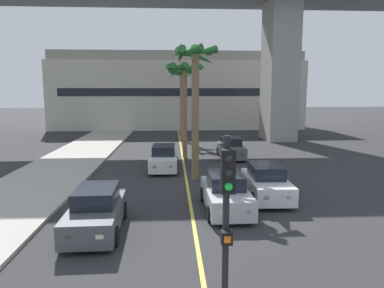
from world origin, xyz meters
TOP-DOWN VIEW (x-y plane):
  - sidewalk_left at (-8.00, 16.00)m, footprint 4.80×80.00m
  - lane_stripe_center at (0.00, 24.00)m, footprint 0.14×56.00m
  - pier_building_backdrop at (0.00, 48.66)m, footprint 33.00×8.04m
  - car_queue_front at (3.60, 16.04)m, footprint 1.93×4.15m
  - car_queue_second at (-3.51, 12.51)m, footprint 1.91×4.14m
  - car_queue_third at (1.44, 14.45)m, footprint 1.88×4.12m
  - car_queue_fourth at (-1.32, 22.28)m, footprint 1.88×4.12m
  - car_queue_fifth at (3.61, 25.99)m, footprint 1.90×4.14m
  - traffic_light_median_near at (0.16, 6.21)m, footprint 0.24×0.37m
  - palm_tree_near_median at (0.18, 26.09)m, footprint 2.80×2.80m
  - palm_tree_mid_median at (0.19, 35.83)m, footprint 2.89×2.98m
  - palm_tree_far_median at (0.51, 19.67)m, footprint 2.45×2.59m

SIDE VIEW (x-z plane):
  - lane_stripe_center at x=0.00m, z-range 0.00..0.01m
  - sidewalk_left at x=-8.00m, z-range 0.00..0.15m
  - car_queue_front at x=3.60m, z-range -0.06..1.50m
  - car_queue_second at x=-3.51m, z-range -0.06..1.50m
  - car_queue_third at x=1.44m, z-range -0.06..1.50m
  - car_queue_fourth at x=-1.32m, z-range -0.06..1.50m
  - car_queue_fifth at x=3.61m, z-range -0.06..1.50m
  - traffic_light_median_near at x=0.16m, z-range 0.61..4.81m
  - pier_building_backdrop at x=0.00m, z-range -0.06..9.95m
  - palm_tree_far_median at x=0.51m, z-range 2.01..9.48m
  - palm_tree_near_median at x=0.18m, z-range 2.31..9.37m
  - palm_tree_mid_median at x=0.19m, z-range 2.40..9.77m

